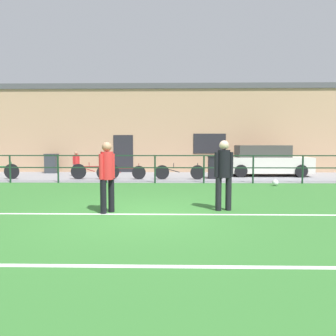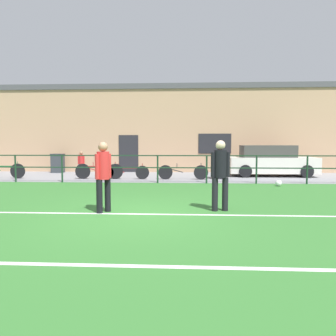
{
  "view_description": "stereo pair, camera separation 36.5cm",
  "coord_description": "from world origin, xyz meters",
  "px_view_note": "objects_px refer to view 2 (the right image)",
  "views": [
    {
      "loc": [
        0.81,
        -7.31,
        1.6
      ],
      "look_at": [
        0.59,
        2.99,
        0.84
      ],
      "focal_mm": 34.93,
      "sensor_mm": 36.0,
      "label": 1
    },
    {
      "loc": [
        1.17,
        -7.29,
        1.6
      ],
      "look_at": [
        0.59,
        2.99,
        0.84
      ],
      "focal_mm": 34.93,
      "sensor_mm": 36.0,
      "label": 2
    }
  ],
  "objects_px": {
    "bicycle_parked_1": "(1,171)",
    "trash_bin_1": "(58,163)",
    "soccer_ball_match": "(279,183)",
    "spectator_child": "(81,162)",
    "bicycle_parked_3": "(125,172)",
    "trash_bin_0": "(219,167)",
    "bicycle_parked_0": "(183,172)",
    "bicycle_parked_2": "(99,171)",
    "player_goalkeeper": "(220,171)",
    "player_striker": "(103,173)",
    "parked_car_red": "(270,161)"
  },
  "relations": [
    {
      "from": "bicycle_parked_1",
      "to": "trash_bin_1",
      "type": "bearing_deg",
      "value": 65.55
    },
    {
      "from": "soccer_ball_match",
      "to": "spectator_child",
      "type": "height_order",
      "value": "spectator_child"
    },
    {
      "from": "bicycle_parked_3",
      "to": "trash_bin_0",
      "type": "xyz_separation_m",
      "value": [
        4.26,
        0.46,
        0.21
      ]
    },
    {
      "from": "bicycle_parked_1",
      "to": "trash_bin_0",
      "type": "distance_m",
      "value": 10.02
    },
    {
      "from": "bicycle_parked_0",
      "to": "bicycle_parked_2",
      "type": "relative_size",
      "value": 1.02
    },
    {
      "from": "player_goalkeeper",
      "to": "bicycle_parked_0",
      "type": "relative_size",
      "value": 0.76
    },
    {
      "from": "spectator_child",
      "to": "trash_bin_1",
      "type": "distance_m",
      "value": 2.6
    },
    {
      "from": "bicycle_parked_1",
      "to": "bicycle_parked_3",
      "type": "height_order",
      "value": "bicycle_parked_1"
    },
    {
      "from": "spectator_child",
      "to": "bicycle_parked_1",
      "type": "bearing_deg",
      "value": 16.21
    },
    {
      "from": "bicycle_parked_0",
      "to": "trash_bin_1",
      "type": "xyz_separation_m",
      "value": [
        -6.95,
        3.13,
        0.19
      ]
    },
    {
      "from": "trash_bin_0",
      "to": "bicycle_parked_1",
      "type": "bearing_deg",
      "value": -177.35
    },
    {
      "from": "player_striker",
      "to": "soccer_ball_match",
      "type": "distance_m",
      "value": 7.47
    },
    {
      "from": "player_goalkeeper",
      "to": "player_striker",
      "type": "xyz_separation_m",
      "value": [
        -2.74,
        -0.32,
        -0.02
      ]
    },
    {
      "from": "bicycle_parked_0",
      "to": "trash_bin_1",
      "type": "distance_m",
      "value": 7.63
    },
    {
      "from": "player_goalkeeper",
      "to": "parked_car_red",
      "type": "relative_size",
      "value": 0.4
    },
    {
      "from": "soccer_ball_match",
      "to": "bicycle_parked_1",
      "type": "bearing_deg",
      "value": 170.74
    },
    {
      "from": "bicycle_parked_2",
      "to": "trash_bin_1",
      "type": "bearing_deg",
      "value": 135.16
    },
    {
      "from": "parked_car_red",
      "to": "bicycle_parked_1",
      "type": "xyz_separation_m",
      "value": [
        -12.67,
        -1.89,
        -0.36
      ]
    },
    {
      "from": "player_striker",
      "to": "trash_bin_1",
      "type": "relative_size",
      "value": 1.58
    },
    {
      "from": "trash_bin_0",
      "to": "trash_bin_1",
      "type": "distance_m",
      "value": 8.99
    },
    {
      "from": "player_striker",
      "to": "bicycle_parked_0",
      "type": "xyz_separation_m",
      "value": [
        1.79,
        7.02,
        -0.58
      ]
    },
    {
      "from": "bicycle_parked_2",
      "to": "bicycle_parked_3",
      "type": "bearing_deg",
      "value": 0.0
    },
    {
      "from": "player_striker",
      "to": "spectator_child",
      "type": "distance_m",
      "value": 9.01
    },
    {
      "from": "soccer_ball_match",
      "to": "parked_car_red",
      "type": "relative_size",
      "value": 0.06
    },
    {
      "from": "soccer_ball_match",
      "to": "parked_car_red",
      "type": "bearing_deg",
      "value": 80.5
    },
    {
      "from": "player_striker",
      "to": "trash_bin_0",
      "type": "height_order",
      "value": "player_striker"
    },
    {
      "from": "bicycle_parked_1",
      "to": "bicycle_parked_2",
      "type": "relative_size",
      "value": 1.05
    },
    {
      "from": "bicycle_parked_2",
      "to": "bicycle_parked_1",
      "type": "bearing_deg",
      "value": 180.0
    },
    {
      "from": "player_goalkeeper",
      "to": "bicycle_parked_1",
      "type": "relative_size",
      "value": 0.74
    },
    {
      "from": "player_goalkeeper",
      "to": "parked_car_red",
      "type": "height_order",
      "value": "player_goalkeeper"
    },
    {
      "from": "bicycle_parked_1",
      "to": "bicycle_parked_3",
      "type": "bearing_deg",
      "value": -0.0
    },
    {
      "from": "player_striker",
      "to": "spectator_child",
      "type": "xyz_separation_m",
      "value": [
        -3.27,
        8.39,
        -0.22
      ]
    },
    {
      "from": "bicycle_parked_1",
      "to": "bicycle_parked_3",
      "type": "distance_m",
      "value": 5.75
    },
    {
      "from": "player_goalkeeper",
      "to": "bicycle_parked_2",
      "type": "relative_size",
      "value": 0.77
    },
    {
      "from": "spectator_child",
      "to": "bicycle_parked_1",
      "type": "xyz_separation_m",
      "value": [
        -3.32,
        -1.37,
        -0.34
      ]
    },
    {
      "from": "bicycle_parked_3",
      "to": "spectator_child",
      "type": "bearing_deg",
      "value": 150.52
    },
    {
      "from": "player_striker",
      "to": "parked_car_red",
      "type": "height_order",
      "value": "player_striker"
    },
    {
      "from": "player_striker",
      "to": "bicycle_parked_3",
      "type": "height_order",
      "value": "player_striker"
    },
    {
      "from": "parked_car_red",
      "to": "bicycle_parked_0",
      "type": "height_order",
      "value": "parked_car_red"
    },
    {
      "from": "parked_car_red",
      "to": "trash_bin_1",
      "type": "relative_size",
      "value": 4.01
    },
    {
      "from": "player_striker",
      "to": "bicycle_parked_0",
      "type": "bearing_deg",
      "value": -157.51
    },
    {
      "from": "bicycle_parked_3",
      "to": "bicycle_parked_2",
      "type": "bearing_deg",
      "value": -180.0
    },
    {
      "from": "bicycle_parked_2",
      "to": "bicycle_parked_3",
      "type": "height_order",
      "value": "bicycle_parked_2"
    },
    {
      "from": "trash_bin_1",
      "to": "bicycle_parked_2",
      "type": "bearing_deg",
      "value": -44.84
    },
    {
      "from": "player_striker",
      "to": "soccer_ball_match",
      "type": "xyz_separation_m",
      "value": [
        5.43,
        5.06,
        -0.82
      ]
    },
    {
      "from": "trash_bin_0",
      "to": "trash_bin_1",
      "type": "height_order",
      "value": "trash_bin_0"
    },
    {
      "from": "player_goalkeeper",
      "to": "bicycle_parked_0",
      "type": "bearing_deg",
      "value": -91.52
    },
    {
      "from": "spectator_child",
      "to": "bicycle_parked_0",
      "type": "distance_m",
      "value": 5.25
    },
    {
      "from": "player_goalkeeper",
      "to": "bicycle_parked_1",
      "type": "height_order",
      "value": "player_goalkeeper"
    },
    {
      "from": "bicycle_parked_1",
      "to": "trash_bin_0",
      "type": "xyz_separation_m",
      "value": [
        10.01,
        0.46,
        0.17
      ]
    }
  ]
}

